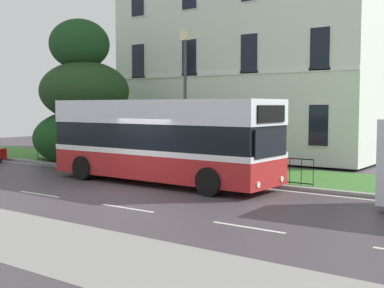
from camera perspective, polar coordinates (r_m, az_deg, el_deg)
ground_plane at (r=18.28m, az=-6.11°, el=-5.12°), size 60.00×56.00×0.18m
georgian_townhouse at (r=31.45m, az=7.96°, el=11.79°), size 15.10×10.06×13.87m
iron_verge_railing at (r=22.48m, az=-4.95°, el=-1.70°), size 15.33×0.04×0.97m
evergreen_tree at (r=27.51m, az=-12.06°, el=4.19°), size 5.18×5.18×7.75m
single_decker_bus at (r=19.44m, az=-3.46°, el=0.49°), size 9.47×2.86×3.19m
street_lamp_post at (r=22.01m, az=-0.78°, el=5.95°), size 0.36×0.24×6.01m
litter_bin at (r=23.37m, az=-5.86°, el=-1.44°), size 0.49×0.49×1.04m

